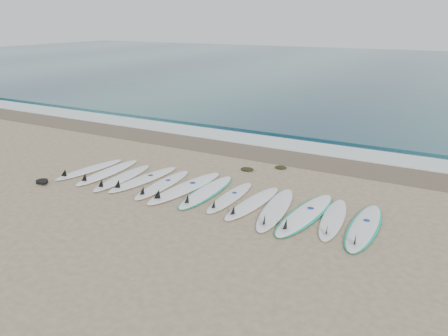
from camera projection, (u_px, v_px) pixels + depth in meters
The scene contains 21 objects.
ground at pixel (205, 195), 11.42m from camera, with size 120.00×120.00×0.00m, color #978162.
ocean at pixel (395, 70), 38.36m from camera, with size 120.00×55.00×0.03m, color #204F5A.
wet_sand_band at pixel (267, 154), 14.82m from camera, with size 120.00×1.80×0.01m, color brown.
foam_band at pixel (282, 144), 15.98m from camera, with size 120.00×1.40×0.04m, color silver.
wave_crest at pixel (296, 134), 17.21m from camera, with size 120.00×1.00×0.10m, color #204F5A.
surfboard_0 at pixel (89, 170), 13.15m from camera, with size 0.84×2.45×0.31m.
surfboard_1 at pixel (107, 173), 12.88m from camera, with size 0.58×2.58×0.33m.
surfboard_2 at pixel (121, 178), 12.45m from camera, with size 0.62×2.48×0.31m.
surfboard_3 at pixel (142, 179), 12.33m from camera, with size 0.87×2.64×0.33m.
surfboard_4 at pixel (162, 185), 11.94m from camera, with size 0.60×2.51×0.32m.
surfboard_5 at pixel (184, 188), 11.69m from camera, with size 0.97×2.94×0.37m.
surfboard_6 at pixel (206, 192), 11.48m from camera, with size 0.67×2.63×0.33m.
surfboard_7 at pixel (229, 198), 11.11m from camera, with size 0.48×2.30×0.29m.
surfboard_8 at pixel (252, 203), 10.75m from camera, with size 0.74×2.49×0.31m.
surfboard_9 at pixel (275, 209), 10.40m from camera, with size 0.90×2.73×0.34m.
surfboard_10 at pixel (305, 214), 10.15m from camera, with size 0.97×2.88×0.36m.
surfboard_11 at pixel (333, 219), 9.91m from camera, with size 0.74×2.41×0.30m.
surfboard_12 at pixel (364, 227), 9.54m from camera, with size 0.65×2.62×0.33m.
seaweed_near at pixel (247, 169), 13.22m from camera, with size 0.41×0.32×0.08m, color black.
seaweed_far at pixel (281, 167), 13.39m from camera, with size 0.37×0.29×0.07m, color black.
leash_coil at pixel (42, 182), 12.18m from camera, with size 0.46×0.36×0.11m.
Camera 1 is at (5.52, -9.03, 4.39)m, focal length 35.00 mm.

